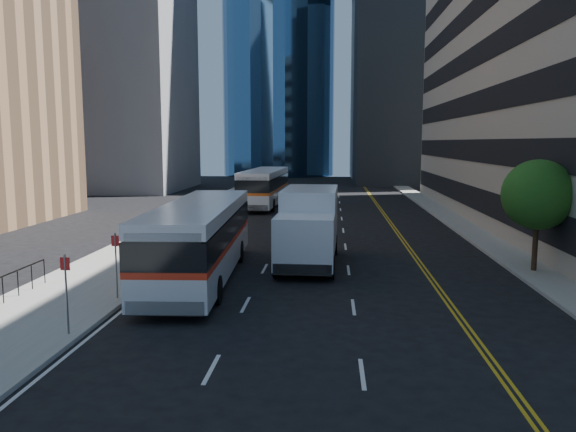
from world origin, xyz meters
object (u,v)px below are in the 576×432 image
(bus_rear, at_px, (265,186))
(box_truck, at_px, (309,225))
(bus_front, at_px, (200,238))
(street_tree, at_px, (538,195))

(bus_rear, bearing_deg, box_truck, -76.11)
(bus_front, distance_m, bus_rear, 28.29)
(box_truck, bearing_deg, bus_rear, 103.48)
(bus_rear, bearing_deg, bus_front, -86.76)
(bus_front, distance_m, box_truck, 5.75)
(street_tree, xyz_separation_m, box_truck, (-10.44, 1.24, -1.70))
(street_tree, relative_size, bus_front, 0.39)
(bus_front, relative_size, bus_rear, 0.98)
(bus_rear, height_order, box_truck, box_truck)
(bus_front, bearing_deg, street_tree, 5.46)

